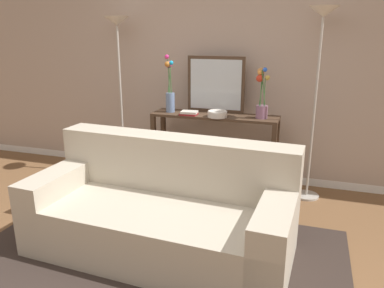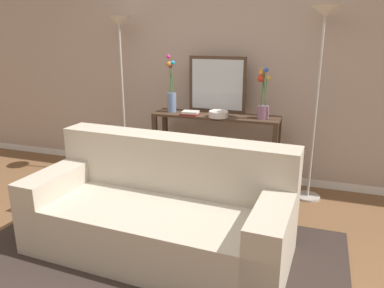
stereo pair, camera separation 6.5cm
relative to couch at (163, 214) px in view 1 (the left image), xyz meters
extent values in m
cube|color=brown|center=(-0.05, -0.42, -0.32)|extent=(16.00, 16.00, 0.02)
cube|color=white|center=(-0.05, 1.79, -0.27)|extent=(12.00, 0.15, 0.09)
cube|color=#B29E8E|center=(-0.05, 1.79, 1.22)|extent=(12.00, 0.14, 2.89)
cube|color=#332823|center=(0.00, -0.16, -0.31)|extent=(2.90, 1.77, 0.01)
cube|color=#BCB29E|center=(0.00, -0.06, -0.10)|extent=(2.08, 1.02, 0.42)
cube|color=#BCB29E|center=(0.01, 0.27, 0.34)|extent=(2.05, 0.36, 0.46)
cube|color=#BCB29E|center=(-0.90, -0.02, -0.01)|extent=(0.29, 0.93, 0.60)
cube|color=#BCB29E|center=(0.90, -0.11, -0.01)|extent=(0.29, 0.93, 0.60)
cube|color=#473323|center=(0.05, 1.40, 0.51)|extent=(1.39, 0.34, 0.03)
cube|color=#473323|center=(0.05, 1.40, -0.17)|extent=(1.28, 0.29, 0.01)
cube|color=#473323|center=(-0.62, 1.25, 0.09)|extent=(0.05, 0.05, 0.80)
cube|color=#473323|center=(0.72, 1.25, 0.09)|extent=(0.05, 0.05, 0.80)
cube|color=#473323|center=(-0.62, 1.55, 0.09)|extent=(0.05, 0.05, 0.80)
cube|color=#473323|center=(0.72, 1.55, 0.09)|extent=(0.05, 0.05, 0.80)
cylinder|color=#B7B2A8|center=(-1.09, 1.41, -0.30)|extent=(0.26, 0.26, 0.02)
cylinder|color=#B7B2A8|center=(-1.09, 1.41, 0.58)|extent=(0.02, 0.02, 1.74)
cone|color=silver|center=(-1.09, 1.41, 1.50)|extent=(0.28, 0.28, 0.10)
cylinder|color=#B7B2A8|center=(1.08, 1.41, -0.30)|extent=(0.26, 0.26, 0.02)
cylinder|color=#B7B2A8|center=(1.08, 1.41, 0.62)|extent=(0.02, 0.02, 1.81)
cone|color=silver|center=(1.08, 1.41, 1.57)|extent=(0.28, 0.28, 0.10)
cube|color=#473323|center=(0.02, 1.54, 0.83)|extent=(0.65, 0.02, 0.62)
cube|color=silver|center=(0.02, 1.53, 0.83)|extent=(0.58, 0.01, 0.55)
cylinder|color=#6B84AD|center=(-0.46, 1.39, 0.63)|extent=(0.10, 0.10, 0.22)
cylinder|color=#3D7538|center=(-0.47, 1.40, 0.89)|extent=(0.04, 0.03, 0.31)
sphere|color=#CE4285|center=(-0.48, 1.41, 1.04)|extent=(0.08, 0.08, 0.08)
cylinder|color=#3D7538|center=(-0.47, 1.37, 0.93)|extent=(0.03, 0.02, 0.39)
sphere|color=#DB2A7F|center=(-0.48, 1.36, 1.13)|extent=(0.05, 0.05, 0.05)
cylinder|color=#3D7538|center=(-0.45, 1.38, 0.90)|extent=(0.02, 0.02, 0.33)
sphere|color=#17A4E0|center=(-0.43, 1.37, 1.07)|extent=(0.05, 0.05, 0.05)
cylinder|color=#3D7538|center=(-0.46, 1.37, 0.89)|extent=(0.03, 0.02, 0.32)
sphere|color=#C07127|center=(-0.47, 1.36, 1.05)|extent=(0.06, 0.06, 0.06)
cylinder|color=gray|center=(0.56, 1.38, 0.59)|extent=(0.12, 0.12, 0.13)
cylinder|color=#3D7538|center=(0.58, 1.39, 0.80)|extent=(0.01, 0.04, 0.29)
sphere|color=gold|center=(0.60, 1.39, 0.94)|extent=(0.05, 0.05, 0.05)
cylinder|color=#3D7538|center=(0.55, 1.39, 0.83)|extent=(0.03, 0.05, 0.35)
sphere|color=#C37D3D|center=(0.53, 1.41, 1.00)|extent=(0.07, 0.07, 0.07)
cylinder|color=#3D7538|center=(0.55, 1.38, 0.82)|extent=(0.01, 0.05, 0.34)
sphere|color=orange|center=(0.53, 1.38, 0.99)|extent=(0.05, 0.05, 0.05)
cylinder|color=#3D7538|center=(0.55, 1.38, 0.79)|extent=(0.01, 0.04, 0.28)
sphere|color=red|center=(0.53, 1.38, 0.93)|extent=(0.07, 0.07, 0.07)
cylinder|color=#3D7538|center=(0.57, 1.37, 0.84)|extent=(0.05, 0.03, 0.37)
sphere|color=blue|center=(0.58, 1.35, 1.03)|extent=(0.05, 0.05, 0.05)
cylinder|color=silver|center=(0.11, 1.30, 0.55)|extent=(0.21, 0.21, 0.06)
torus|color=silver|center=(0.11, 1.30, 0.58)|extent=(0.20, 0.20, 0.01)
cube|color=maroon|center=(-0.21, 1.30, 0.53)|extent=(0.18, 0.14, 0.02)
cube|color=silver|center=(-0.21, 1.30, 0.55)|extent=(0.18, 0.14, 0.02)
cube|color=gold|center=(-0.49, 1.40, -0.26)|extent=(0.06, 0.18, 0.10)
cube|color=tan|center=(-0.44, 1.40, -0.25)|extent=(0.03, 0.18, 0.12)
cube|color=#6B3360|center=(-0.41, 1.40, -0.25)|extent=(0.02, 0.17, 0.13)
cube|color=maroon|center=(-0.37, 1.40, -0.25)|extent=(0.05, 0.15, 0.12)
cube|color=#B77F33|center=(-0.32, 1.40, -0.26)|extent=(0.04, 0.16, 0.11)
cube|color=silver|center=(-0.27, 1.40, -0.26)|extent=(0.04, 0.17, 0.11)
cube|color=navy|center=(-0.24, 1.40, -0.26)|extent=(0.02, 0.16, 0.10)
camera|label=1|loc=(1.06, -2.50, 1.40)|focal=35.17mm
camera|label=2|loc=(1.12, -2.48, 1.40)|focal=35.17mm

